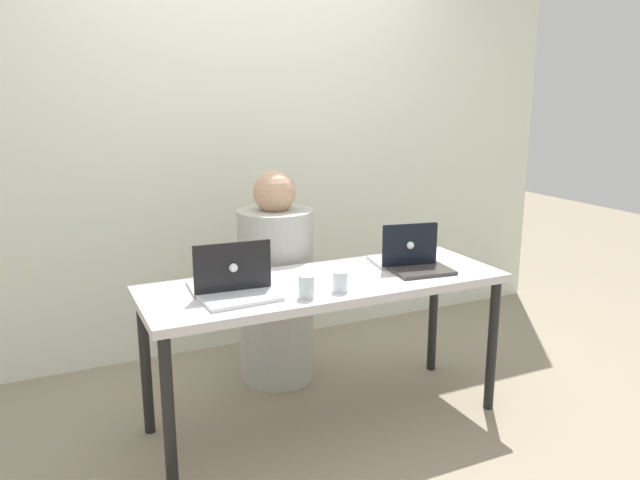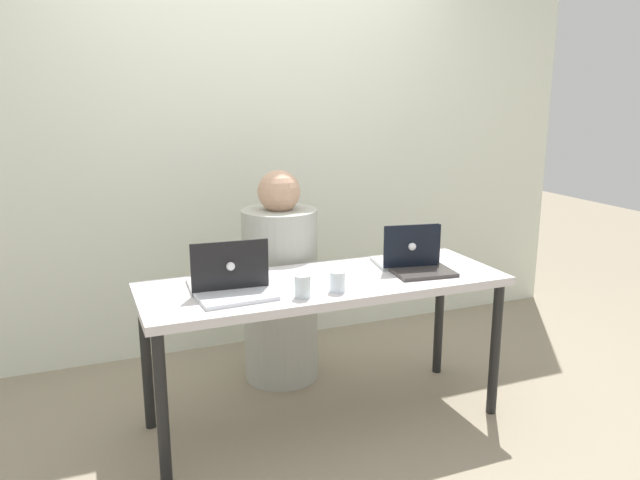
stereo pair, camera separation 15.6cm
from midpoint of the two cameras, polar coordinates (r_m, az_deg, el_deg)
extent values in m
plane|color=gray|center=(3.23, 1.86, -16.07)|extent=(12.00, 12.00, 0.00)
cube|color=silver|center=(3.91, -4.98, 8.83)|extent=(4.50, 0.10, 2.56)
cube|color=silver|center=(2.95, 1.96, -4.05)|extent=(1.72, 0.61, 0.04)
cylinder|color=black|center=(2.65, -12.55, -15.06)|extent=(0.05, 0.05, 0.69)
cylinder|color=black|center=(3.28, 17.05, -9.56)|extent=(0.05, 0.05, 0.69)
cylinder|color=black|center=(3.11, -14.19, -10.73)|extent=(0.05, 0.05, 0.69)
cylinder|color=black|center=(3.66, 12.05, -6.81)|extent=(0.05, 0.05, 0.69)
cylinder|color=#B0B1A6|center=(3.48, -2.35, -5.07)|extent=(0.49, 0.49, 0.97)
sphere|color=tan|center=(3.34, -2.44, 4.44)|extent=(0.23, 0.23, 0.23)
cube|color=#3C3735|center=(3.09, 10.80, -2.89)|extent=(0.31, 0.24, 0.02)
cube|color=black|center=(3.16, 9.98, -0.47)|extent=(0.28, 0.04, 0.20)
sphere|color=white|center=(3.17, 9.88, -0.41)|extent=(0.04, 0.04, 0.04)
cube|color=silver|center=(2.70, -5.98, -5.19)|extent=(0.34, 0.22, 0.02)
cube|color=black|center=(2.76, -6.77, -2.54)|extent=(0.32, 0.03, 0.19)
sphere|color=white|center=(2.77, -6.86, -2.47)|extent=(0.03, 0.03, 0.03)
cube|color=#AEB5B4|center=(3.25, 8.90, -2.00)|extent=(0.32, 0.28, 0.02)
cube|color=black|center=(3.11, 9.76, -0.54)|extent=(0.28, 0.06, 0.21)
sphere|color=white|center=(3.10, 9.86, -0.61)|extent=(0.04, 0.04, 0.04)
cube|color=#B5B1B3|center=(2.89, -7.05, -3.94)|extent=(0.36, 0.26, 0.02)
cube|color=black|center=(2.74, -6.62, -2.34)|extent=(0.34, 0.03, 0.22)
sphere|color=white|center=(2.72, -6.56, -2.42)|extent=(0.04, 0.04, 0.04)
cylinder|color=silver|center=(2.69, 0.06, -4.26)|extent=(0.07, 0.07, 0.10)
cylinder|color=silver|center=(2.70, 0.06, -4.71)|extent=(0.06, 0.06, 0.05)
cylinder|color=silver|center=(2.77, 3.21, -3.83)|extent=(0.07, 0.07, 0.09)
cylinder|color=silver|center=(2.78, 3.21, -4.23)|extent=(0.06, 0.06, 0.05)
camera|label=1|loc=(0.08, -88.49, 0.37)|focal=35.00mm
camera|label=2|loc=(0.08, 91.51, -0.37)|focal=35.00mm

